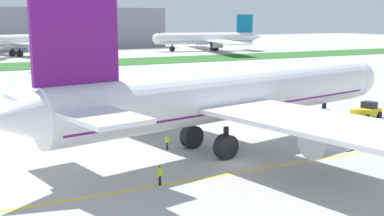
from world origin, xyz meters
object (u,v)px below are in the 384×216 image
object	(u,v)px
pushback_tug	(367,111)
ground_crew_wingwalker_port	(160,173)
airliner_foreground	(227,97)
parked_airliner_far_centre	(209,39)
parked_airliner_far_left	(20,42)
ground_crew_marshaller_front	(167,141)

from	to	relation	value
pushback_tug	ground_crew_wingwalker_port	bearing A→B (deg)	-160.64
airliner_foreground	parked_airliner_far_centre	distance (m)	156.27
airliner_foreground	parked_airliner_far_left	xyz separation A→B (m)	(-0.48, 143.38, -0.40)
airliner_foreground	parked_airliner_far_left	bearing A→B (deg)	90.19
ground_crew_marshaller_front	pushback_tug	bearing A→B (deg)	5.26
pushback_tug	ground_crew_marshaller_front	world-z (taller)	pushback_tug
airliner_foreground	ground_crew_marshaller_front	bearing A→B (deg)	156.98
airliner_foreground	ground_crew_wingwalker_port	world-z (taller)	airliner_foreground
ground_crew_wingwalker_port	parked_airliner_far_left	xyz separation A→B (m)	(10.47, 150.92, 4.19)
ground_crew_marshaller_front	parked_airliner_far_left	size ratio (longest dim) A/B	0.03
ground_crew_marshaller_front	parked_airliner_far_left	xyz separation A→B (m)	(5.34, 140.90, 4.24)
parked_airliner_far_left	parked_airliner_far_centre	xyz separation A→B (m)	(74.10, -5.54, -0.14)
ground_crew_wingwalker_port	airliner_foreground	bearing A→B (deg)	34.54
airliner_foreground	pushback_tug	bearing A→B (deg)	11.78
ground_crew_wingwalker_port	parked_airliner_far_left	world-z (taller)	parked_airliner_far_left
ground_crew_wingwalker_port	ground_crew_marshaller_front	world-z (taller)	ground_crew_wingwalker_port
ground_crew_marshaller_front	parked_airliner_far_centre	distance (m)	157.01
pushback_tug	ground_crew_wingwalker_port	xyz separation A→B (m)	(-36.78, -12.92, 0.03)
pushback_tug	parked_airliner_far_centre	bearing A→B (deg)	70.16
airliner_foreground	ground_crew_wingwalker_port	distance (m)	14.06
parked_airliner_far_left	ground_crew_wingwalker_port	bearing A→B (deg)	-93.97
airliner_foreground	pushback_tug	xyz separation A→B (m)	(25.83, 5.39, -4.62)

